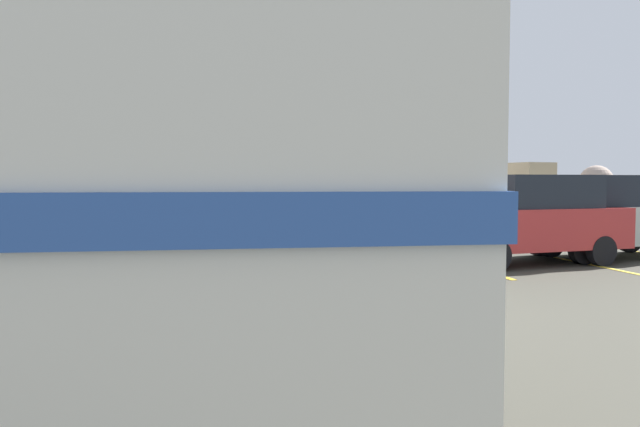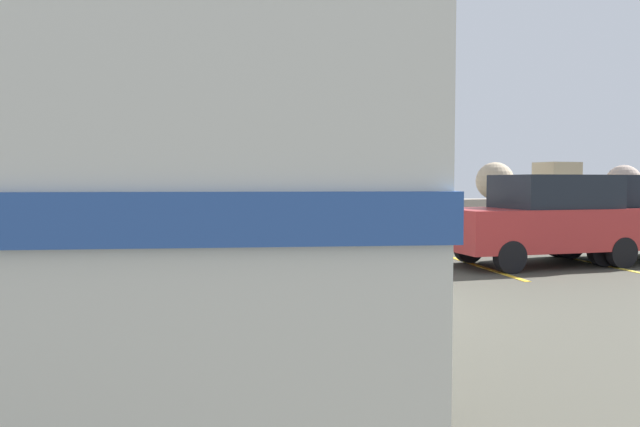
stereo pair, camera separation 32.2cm
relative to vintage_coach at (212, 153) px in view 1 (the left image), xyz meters
The scene contains 7 objects.
ground 3.17m from the vintage_coach, 50.22° to the left, with size 32.00×26.00×0.02m.
breakwater 13.83m from the vintage_coach, 82.56° to the left, with size 31.36×2.05×2.47m.
parking_lines 9.80m from the vintage_coach, 34.01° to the left, with size 5.32×4.40×0.01m.
vintage_coach is the anchor object (origin of this frame).
parked_car_nearest 8.49m from the vintage_coach, 36.64° to the left, with size 4.25×2.11×1.86m.
parked_car_middle 10.73m from the vintage_coach, 31.11° to the left, with size 4.17×1.87×1.86m.
lamp_post 9.84m from the vintage_coach, 63.77° to the left, with size 0.44×1.00×7.36m.
Camera 1 is at (-1.87, -8.25, 1.77)m, focal length 34.24 mm.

